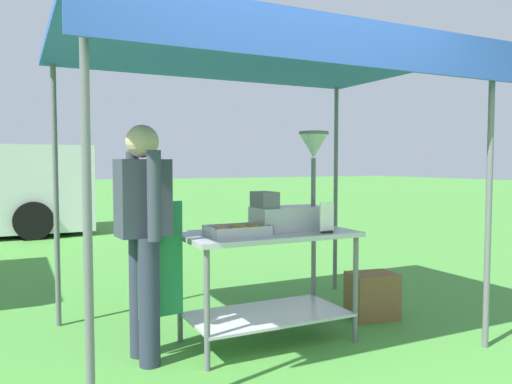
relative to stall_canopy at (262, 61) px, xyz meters
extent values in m
plane|color=#478E38|center=(-0.29, 5.06, -2.12)|extent=(70.00, 70.00, 0.00)
cylinder|color=slate|center=(-1.39, -0.90, -1.04)|extent=(0.04, 0.04, 2.15)
cylinder|color=slate|center=(1.39, -0.90, -1.04)|extent=(0.04, 0.04, 2.15)
cylinder|color=slate|center=(-1.39, 1.00, -1.04)|extent=(0.04, 0.04, 2.15)
cylinder|color=slate|center=(1.39, 1.00, -1.04)|extent=(0.04, 0.04, 2.15)
cube|color=blue|center=(0.00, 0.05, 0.06)|extent=(2.98, 2.10, 0.05)
cube|color=blue|center=(0.00, -0.99, -0.08)|extent=(2.98, 0.02, 0.24)
cube|color=#B7B7BC|center=(0.00, -0.10, -1.30)|extent=(1.29, 0.68, 0.04)
cube|color=#B7B7BC|center=(0.00, -0.10, -1.91)|extent=(1.19, 0.63, 0.02)
cylinder|color=slate|center=(-0.60, -0.39, -1.72)|extent=(0.04, 0.04, 0.80)
cylinder|color=slate|center=(0.60, -0.39, -1.72)|extent=(0.04, 0.04, 0.80)
cylinder|color=slate|center=(-0.60, 0.19, -1.72)|extent=(0.04, 0.04, 0.80)
cylinder|color=slate|center=(0.60, 0.19, -1.72)|extent=(0.04, 0.04, 0.80)
cube|color=#B7B7BC|center=(-0.28, -0.18, -1.27)|extent=(0.44, 0.27, 0.01)
cube|color=#B7B7BC|center=(-0.28, -0.31, -1.24)|extent=(0.44, 0.01, 0.06)
cube|color=#B7B7BC|center=(-0.28, -0.04, -1.24)|extent=(0.44, 0.01, 0.06)
cube|color=#B7B7BC|center=(-0.49, -0.18, -1.24)|extent=(0.01, 0.27, 0.06)
cube|color=#B7B7BC|center=(-0.07, -0.18, -1.24)|extent=(0.01, 0.27, 0.06)
torus|color=gold|center=(-0.21, -0.15, -1.25)|extent=(0.10, 0.10, 0.03)
torus|color=gold|center=(-0.35, -0.23, -1.25)|extent=(0.12, 0.12, 0.03)
torus|color=gold|center=(-0.33, -0.11, -1.25)|extent=(0.10, 0.10, 0.03)
torus|color=gold|center=(-0.40, -0.15, -1.25)|extent=(0.12, 0.12, 0.03)
torus|color=gold|center=(-0.13, -0.11, -1.25)|extent=(0.12, 0.12, 0.03)
torus|color=gold|center=(-0.24, -0.26, -1.25)|extent=(0.11, 0.11, 0.03)
torus|color=gold|center=(-0.13, -0.24, -1.25)|extent=(0.11, 0.11, 0.03)
torus|color=gold|center=(-0.40, -0.15, -1.23)|extent=(0.11, 0.11, 0.03)
torus|color=gold|center=(-0.42, -0.24, -1.25)|extent=(0.12, 0.12, 0.03)
torus|color=gold|center=(-0.23, -0.13, -1.23)|extent=(0.09, 0.09, 0.03)
torus|color=gold|center=(-0.24, -0.12, -1.23)|extent=(0.12, 0.12, 0.03)
torus|color=gold|center=(-0.25, -0.10, -1.23)|extent=(0.10, 0.10, 0.03)
torus|color=gold|center=(-0.13, -0.13, -1.23)|extent=(0.10, 0.10, 0.03)
cube|color=#B7B7BC|center=(0.19, -0.08, -1.19)|extent=(0.56, 0.28, 0.18)
cube|color=slate|center=(-0.02, -0.08, -1.04)|extent=(0.14, 0.22, 0.12)
cylinder|color=slate|center=(0.41, -0.08, -0.91)|extent=(0.04, 0.04, 0.37)
cone|color=#B7B7BC|center=(0.41, -0.08, -0.63)|extent=(0.22, 0.22, 0.18)
cylinder|color=slate|center=(0.41, -0.08, -0.53)|extent=(0.23, 0.23, 0.02)
cube|color=black|center=(0.36, -0.35, -1.27)|extent=(0.08, 0.05, 0.02)
cube|color=white|center=(0.36, -0.35, -1.16)|extent=(0.13, 0.03, 0.21)
cylinder|color=#2D3347|center=(-0.93, 0.05, -1.69)|extent=(0.14, 0.14, 0.86)
cylinder|color=#2D3347|center=(-0.91, -0.15, -1.69)|extent=(0.14, 0.14, 0.86)
cube|color=#383D4C|center=(-0.92, -0.05, -1.00)|extent=(0.36, 0.25, 0.52)
cube|color=#237F47|center=(-0.80, -0.04, -1.43)|extent=(0.32, 0.05, 0.80)
cylinder|color=#383D4C|center=(-0.94, 0.17, -0.97)|extent=(0.10, 0.10, 0.58)
cylinder|color=#383D4C|center=(-0.90, -0.27, -0.97)|extent=(0.10, 0.10, 0.58)
sphere|color=#DBB28E|center=(-0.92, -0.05, -0.62)|extent=(0.22, 0.22, 0.22)
cube|color=brown|center=(1.09, 0.02, -1.92)|extent=(0.45, 0.37, 0.39)
cube|color=#1E2833|center=(-0.97, 7.17, -0.83)|extent=(0.14, 1.62, 0.70)
cylinder|color=black|center=(-1.44, 8.09, -1.78)|extent=(0.69, 0.26, 0.68)
cylinder|color=black|center=(-1.40, 6.23, -1.78)|extent=(0.69, 0.26, 0.68)
camera|label=1|loc=(-1.71, -3.38, -0.77)|focal=34.88mm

